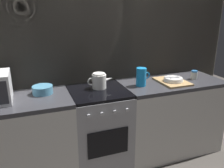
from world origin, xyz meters
TOP-DOWN VIEW (x-y plane):
  - ground_plane at (0.00, 0.00)m, footprint 8.00×8.00m
  - back_wall at (0.00, 0.32)m, footprint 3.60×0.05m
  - counter_left at (-0.90, 0.00)m, footprint 1.20×0.60m
  - stove_unit at (-0.00, -0.00)m, footprint 0.60×0.63m
  - counter_right at (0.90, 0.00)m, footprint 1.20×0.60m
  - kettle at (0.03, 0.06)m, footprint 0.28×0.15m
  - mixing_bowl at (-0.55, 0.10)m, footprint 0.20×0.20m
  - pitcher at (0.48, -0.02)m, footprint 0.16×0.11m
  - dish_pile at (0.88, -0.05)m, footprint 0.30×0.40m
  - spice_jar at (1.19, -0.02)m, footprint 0.08×0.08m

SIDE VIEW (x-z plane):
  - ground_plane at x=0.00m, z-range 0.00..0.00m
  - stove_unit at x=0.00m, z-range 0.00..0.90m
  - counter_left at x=-0.90m, z-range 0.00..0.90m
  - counter_right at x=0.90m, z-range 0.00..0.90m
  - dish_pile at x=0.88m, z-range 0.89..0.96m
  - mixing_bowl at x=-0.55m, z-range 0.90..0.98m
  - spice_jar at x=1.19m, z-range 0.90..1.00m
  - kettle at x=0.03m, z-range 0.90..1.06m
  - pitcher at x=0.48m, z-range 0.90..1.10m
  - back_wall at x=0.00m, z-range 0.00..2.40m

